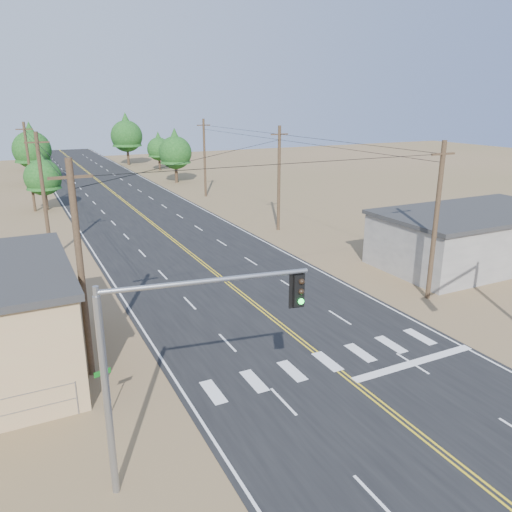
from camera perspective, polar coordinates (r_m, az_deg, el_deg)
ground at (r=20.31m, az=21.88°, el=-21.15°), size 220.00×220.00×0.00m
road at (r=43.67m, az=-8.30°, el=0.92°), size 15.00×200.00×0.02m
building_right at (r=42.29m, az=23.63°, el=1.88°), size 15.00×8.00×4.00m
utility_pole_left_near at (r=23.16m, az=-19.39°, el=-1.56°), size 1.80×0.30×10.00m
utility_pole_left_mid at (r=42.58m, az=-23.09°, el=6.36°), size 1.80×0.30×10.00m
utility_pole_left_far at (r=62.37m, az=-24.48°, el=9.29°), size 1.80×0.30×10.00m
utility_pole_right_near at (r=32.78m, az=19.86°, el=3.78°), size 1.80×0.30×10.00m
utility_pole_right_mid at (r=48.49m, az=2.63°, el=8.91°), size 1.80×0.30×10.00m
utility_pole_right_far at (r=66.54m, az=-5.90°, el=11.14°), size 1.80×0.30×10.00m
signal_mast_left at (r=15.93m, az=-10.02°, el=-10.34°), size 6.58×1.37×7.18m
street_sign at (r=21.00m, az=-16.98°, el=-14.14°), size 0.66×0.20×2.29m
tree_left_near at (r=62.70m, az=-23.23°, el=8.64°), size 4.14×4.14×6.90m
tree_left_mid at (r=83.78m, az=-24.28°, el=11.40°), size 5.57×5.57×9.29m
tree_left_far at (r=101.45m, az=-24.72°, el=11.32°), size 4.17×4.17×6.96m
tree_right_near at (r=78.88m, az=-9.23°, el=11.95°), size 4.99×4.99×8.31m
tree_right_mid at (r=93.98m, az=-11.07°, el=12.17°), size 4.15×4.15×6.91m
tree_right_far at (r=103.07m, az=-14.60°, el=13.46°), size 6.05×6.05×10.09m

